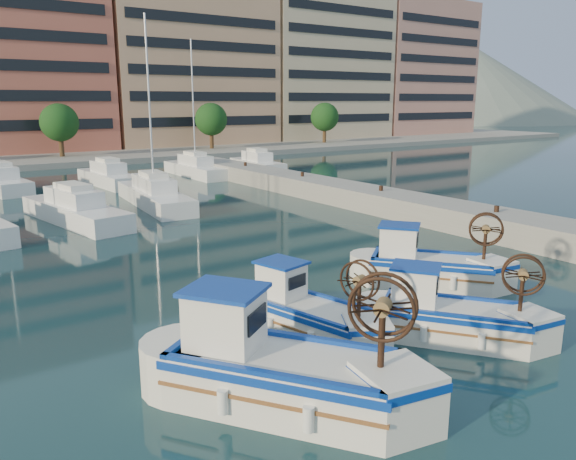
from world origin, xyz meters
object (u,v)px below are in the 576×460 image
(fishing_boat_a, at_px, (277,368))
(fishing_boat_d, at_px, (427,265))
(fishing_boat_b, at_px, (307,312))
(fishing_boat_c, at_px, (449,315))

(fishing_boat_a, bearing_deg, fishing_boat_d, -12.26)
(fishing_boat_a, xyz_separation_m, fishing_boat_b, (2.77, 2.65, -0.19))
(fishing_boat_a, xyz_separation_m, fishing_boat_d, (8.96, 3.75, -0.13))
(fishing_boat_d, bearing_deg, fishing_boat_a, 163.48)
(fishing_boat_b, relative_size, fishing_boat_d, 0.95)
(fishing_boat_c, bearing_deg, fishing_boat_b, 105.22)
(fishing_boat_c, distance_m, fishing_boat_d, 4.71)
(fishing_boat_c, bearing_deg, fishing_boat_a, 145.49)
(fishing_boat_b, bearing_deg, fishing_boat_d, -3.87)
(fishing_boat_b, height_order, fishing_boat_d, fishing_boat_d)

